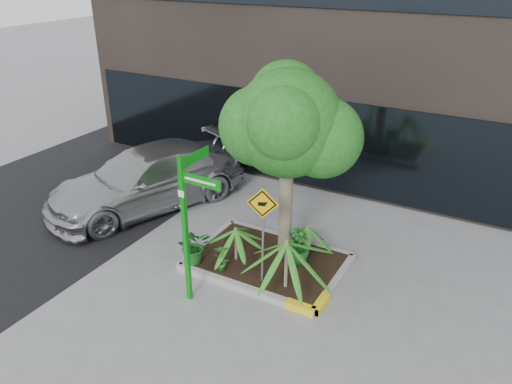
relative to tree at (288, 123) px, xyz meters
The scene contains 14 objects.
ground 3.26m from the tree, 114.62° to the right, with size 80.00×80.00×0.00m, color gray.
asphalt_road 7.60m from the tree, behind, with size 7.00×80.00×0.01m, color black.
planter 3.09m from the tree, 104.63° to the right, with size 3.35×2.36×0.15m.
tree is the anchor object (origin of this frame).
palm_front 2.40m from the tree, 63.18° to the right, with size 1.22×1.22×1.36m.
palm_left 2.53m from the tree, 132.57° to the right, with size 0.88×0.88×0.97m.
palm_back 2.46m from the tree, 32.80° to the left, with size 0.71×0.71×0.79m.
parked_car 4.97m from the tree, behind, with size 2.21×5.45×1.58m, color #A9AAAE.
shrub_a 3.30m from the tree, 137.97° to the right, with size 0.71×0.71×0.79m, color #17501C.
shrub_b 2.65m from the tree, 31.75° to the right, with size 0.45×0.45×0.80m, color #1E6623.
shrub_c 3.10m from the tree, 120.72° to the right, with size 0.34×0.34×0.65m, color #277223.
shrub_d 2.67m from the tree, 31.30° to the right, with size 0.38×0.38×0.68m, color #19571C.
street_sign_post 2.74m from the tree, 112.02° to the right, with size 0.90×0.89×3.04m.
cattle_sign 2.01m from the tree, 86.06° to the right, with size 0.61×0.21×2.06m.
Camera 1 is at (4.47, -7.94, 6.21)m, focal length 35.00 mm.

